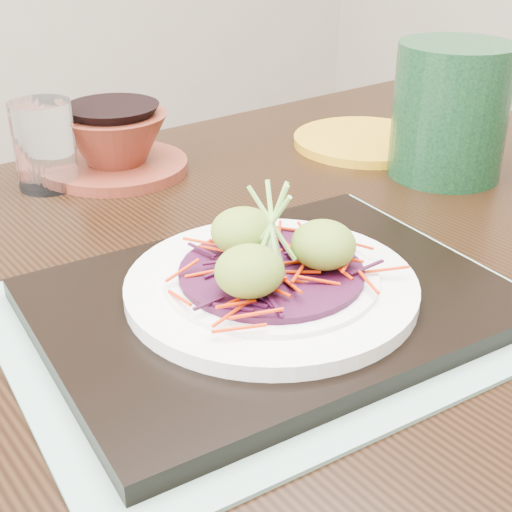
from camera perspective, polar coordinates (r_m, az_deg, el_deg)
dining_table at (r=0.68m, az=0.06°, el=-9.20°), size 1.26×0.85×0.78m
placemat at (r=0.57m, az=1.20°, el=-4.51°), size 0.44×0.36×0.00m
serving_tray at (r=0.57m, az=1.21°, el=-3.68°), size 0.38×0.30×0.02m
white_plate at (r=0.56m, az=1.23°, el=-2.31°), size 0.23×0.23×0.02m
cabbage_bed at (r=0.55m, az=1.24°, el=-1.27°), size 0.14×0.14×0.01m
carrot_julienne at (r=0.55m, az=1.25°, el=-0.62°), size 0.18×0.18×0.01m
guacamole_scoops at (r=0.54m, az=1.30°, el=0.59°), size 0.13×0.11×0.04m
scallion_garnish at (r=0.54m, az=1.28°, el=2.29°), size 0.05×0.05×0.08m
water_glass at (r=0.83m, az=-16.55°, el=8.49°), size 0.09×0.09×0.10m
terracotta_bowl_set at (r=0.87m, az=-11.17°, el=8.61°), size 0.21×0.21×0.07m
yellow_plate at (r=0.96m, az=8.71°, el=9.09°), size 0.20×0.20×0.01m
green_jar at (r=0.86m, az=15.27°, el=11.11°), size 0.17×0.17×0.15m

